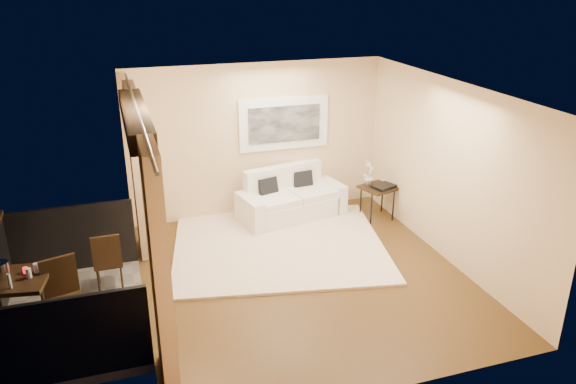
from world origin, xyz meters
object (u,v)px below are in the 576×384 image
orchid (369,173)px  balcony_chair_near (63,291)px  sofa (290,200)px  balcony_chair_far (108,258)px  ice_bucket (2,270)px  bistro_table (17,284)px  side_table (378,190)px

orchid → balcony_chair_near: orchid is taller
sofa → balcony_chair_near: balcony_chair_near is taller
balcony_chair_far → ice_bucket: bearing=31.7°
sofa → orchid: 1.48m
bistro_table → balcony_chair_far: balcony_chair_far is taller
side_table → balcony_chair_near: size_ratio=0.69×
sofa → side_table: sofa is taller
balcony_chair_near → orchid: bearing=5.8°
balcony_chair_near → ice_bucket: size_ratio=4.85×
bistro_table → balcony_chair_near: (0.48, -0.03, -0.17)m
side_table → balcony_chair_far: bearing=-166.4°
side_table → balcony_chair_far: 4.72m
side_table → ice_bucket: ice_bucket is taller
sofa → balcony_chair_near: 4.39m
sofa → side_table: 1.56m
balcony_chair_far → balcony_chair_near: (-0.52, -0.81, 0.06)m
bistro_table → balcony_chair_near: 0.51m
balcony_chair_near → side_table: bearing=4.0°
balcony_chair_far → ice_bucket: ice_bucket is taller
bistro_table → sofa: bearing=30.1°
side_table → orchid: bearing=133.7°
side_table → orchid: size_ratio=1.42×
bistro_table → balcony_chair_far: 1.29m
balcony_chair_near → ice_bucket: (-0.62, 0.08, 0.35)m
side_table → balcony_chair_near: bearing=-159.4°
orchid → side_table: bearing=-46.3°
orchid → balcony_chair_near: size_ratio=0.48×
bistro_table → side_table: bearing=18.7°
sofa → side_table: size_ratio=2.98×
ice_bucket → balcony_chair_far: bearing=32.6°
sofa → bistro_table: bearing=-161.9°
sofa → bistro_table: size_ratio=2.45×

